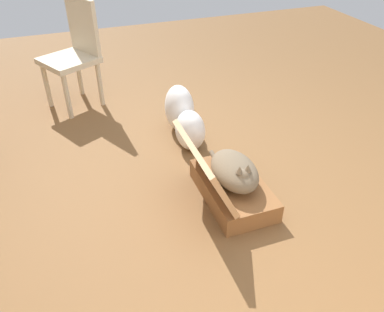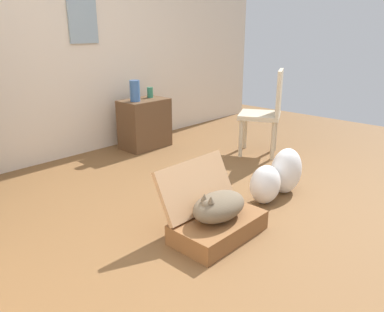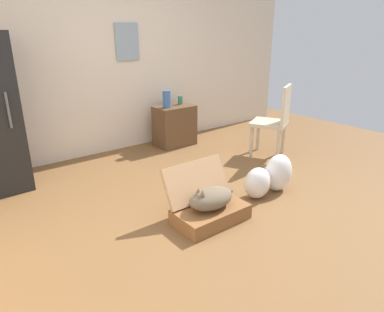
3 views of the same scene
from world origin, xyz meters
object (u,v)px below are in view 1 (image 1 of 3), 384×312
at_px(suitcase_base, 233,189).
at_px(cat, 235,171).
at_px(plastic_bag_clear, 179,108).
at_px(chair, 75,51).
at_px(plastic_bag_white, 190,130).

relative_size(suitcase_base, cat, 1.28).
xyz_separation_m(plastic_bag_clear, chair, (0.80, 0.73, 0.32)).
bearing_deg(plastic_bag_clear, suitcase_base, -177.02).
xyz_separation_m(plastic_bag_white, chair, (1.11, 0.72, 0.36)).
distance_m(plastic_bag_clear, chair, 1.13).
height_order(cat, chair, chair).
bearing_deg(plastic_bag_white, suitcase_base, -174.61).
bearing_deg(suitcase_base, plastic_bag_white, 5.39).
xyz_separation_m(suitcase_base, plastic_bag_white, (0.68, 0.06, 0.09)).
distance_m(plastic_bag_white, plastic_bag_clear, 0.31).
relative_size(suitcase_base, plastic_bag_clear, 1.64).
bearing_deg(chair, cat, -3.87).
bearing_deg(plastic_bag_white, plastic_bag_clear, -2.37).
xyz_separation_m(plastic_bag_white, plastic_bag_clear, (0.31, -0.01, 0.04)).
bearing_deg(plastic_bag_clear, plastic_bag_white, 177.63).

